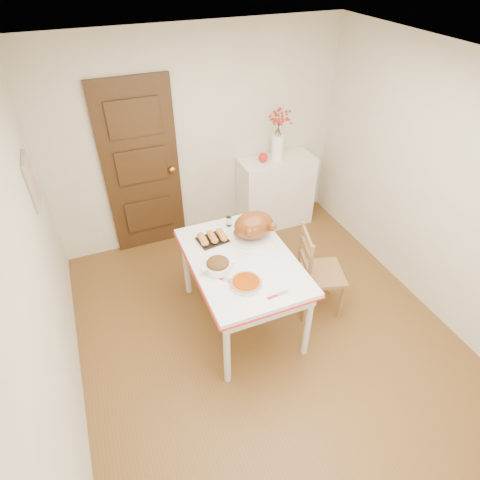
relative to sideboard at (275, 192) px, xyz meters
name	(u,v)px	position (x,y,z in m)	size (l,w,h in m)	color
floor	(268,338)	(-0.93, -1.78, -0.47)	(3.50, 4.00, 0.00)	brown
ceiling	(285,74)	(-0.93, -1.78, 2.03)	(3.50, 4.00, 0.00)	white
wall_back	(199,141)	(-0.93, 0.22, 0.78)	(3.50, 0.00, 2.50)	beige
wall_left	(40,297)	(-2.68, -1.78, 0.78)	(0.00, 4.00, 2.50)	beige
wall_right	(444,194)	(0.82, -1.78, 0.78)	(0.00, 4.00, 2.50)	beige
door_back	(142,170)	(-1.63, 0.19, 0.56)	(0.85, 0.06, 2.06)	#3E210D
photo_board	(31,181)	(-2.66, -0.58, 1.03)	(0.03, 0.35, 0.45)	#B9AC91
sideboard	(275,192)	(0.00, 0.00, 0.00)	(0.95, 0.42, 0.95)	#EFE4CF
kitchen_table	(242,291)	(-1.08, -1.46, -0.06)	(0.94, 1.37, 0.82)	white
chair_oak	(321,272)	(-0.27, -1.59, 0.02)	(0.43, 0.43, 0.98)	#9E723E
berry_vase	(278,134)	(-0.01, 0.00, 0.80)	(0.34, 0.34, 0.65)	white
apple	(263,157)	(-0.20, 0.00, 0.53)	(0.12, 0.12, 0.12)	red
turkey_platter	(254,227)	(-0.86, -1.22, 0.49)	(0.45, 0.36, 0.28)	brown
pumpkin_pie	(246,283)	(-1.18, -1.79, 0.37)	(0.27, 0.27, 0.06)	#8F3001
stuffing_dish	(218,265)	(-1.34, -1.53, 0.40)	(0.30, 0.23, 0.12)	brown
rolls_tray	(212,238)	(-1.24, -1.10, 0.38)	(0.27, 0.21, 0.07)	#C3833C
pie_server	(278,295)	(-0.99, -2.00, 0.35)	(0.20, 0.06, 0.01)	silver
carving_knife	(227,280)	(-1.31, -1.68, 0.35)	(0.27, 0.07, 0.01)	silver
drinking_glass	(229,221)	(-1.01, -0.93, 0.40)	(0.06, 0.06, 0.10)	white
shaker_pair	(252,218)	(-0.76, -0.95, 0.39)	(0.08, 0.03, 0.08)	white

